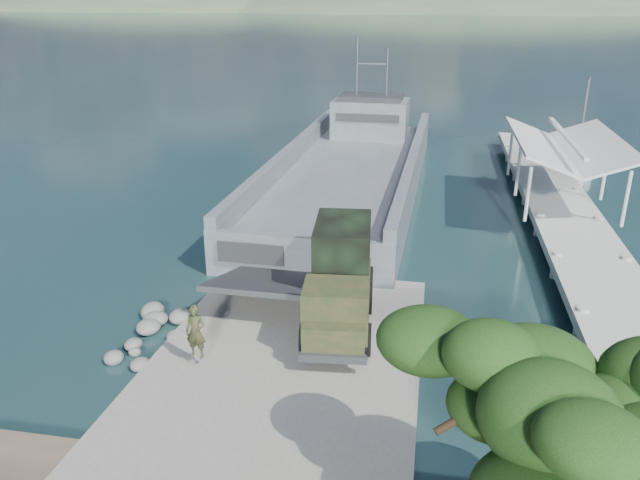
{
  "coord_description": "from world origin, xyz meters",
  "views": [
    {
      "loc": [
        4.89,
        -20.13,
        13.24
      ],
      "look_at": [
        0.13,
        6.0,
        2.79
      ],
      "focal_mm": 35.0,
      "sensor_mm": 36.0,
      "label": 1
    }
  ],
  "objects_px": {
    "landing_craft": "(350,180)",
    "overhang_tree": "(557,412)",
    "military_truck": "(341,277)",
    "sailboat_near": "(574,172)",
    "sailboat_far": "(577,165)",
    "pier": "(562,197)",
    "soldier": "(197,341)"
  },
  "relations": [
    {
      "from": "pier",
      "to": "military_truck",
      "type": "bearing_deg",
      "value": -126.22
    },
    {
      "from": "soldier",
      "to": "sailboat_near",
      "type": "bearing_deg",
      "value": 61.57
    },
    {
      "from": "sailboat_far",
      "to": "overhang_tree",
      "type": "bearing_deg",
      "value": -94.71
    },
    {
      "from": "soldier",
      "to": "sailboat_far",
      "type": "bearing_deg",
      "value": 62.57
    },
    {
      "from": "landing_craft",
      "to": "sailboat_near",
      "type": "relative_size",
      "value": 4.91
    },
    {
      "from": "pier",
      "to": "overhang_tree",
      "type": "xyz_separation_m",
      "value": [
        -5.17,
        -27.42,
        3.55
      ]
    },
    {
      "from": "pier",
      "to": "sailboat_near",
      "type": "height_order",
      "value": "sailboat_near"
    },
    {
      "from": "soldier",
      "to": "military_truck",
      "type": "bearing_deg",
      "value": 48.31
    },
    {
      "from": "pier",
      "to": "sailboat_far",
      "type": "distance_m",
      "value": 13.71
    },
    {
      "from": "sailboat_far",
      "to": "military_truck",
      "type": "bearing_deg",
      "value": -110.11
    },
    {
      "from": "pier",
      "to": "landing_craft",
      "type": "xyz_separation_m",
      "value": [
        -13.75,
        3.87,
        -0.7
      ]
    },
    {
      "from": "pier",
      "to": "landing_craft",
      "type": "height_order",
      "value": "landing_craft"
    },
    {
      "from": "pier",
      "to": "overhang_tree",
      "type": "bearing_deg",
      "value": -100.67
    },
    {
      "from": "landing_craft",
      "to": "overhang_tree",
      "type": "height_order",
      "value": "landing_craft"
    },
    {
      "from": "soldier",
      "to": "sailboat_far",
      "type": "relative_size",
      "value": 0.27
    },
    {
      "from": "military_truck",
      "to": "sailboat_far",
      "type": "relative_size",
      "value": 1.09
    },
    {
      "from": "soldier",
      "to": "overhang_tree",
      "type": "xyz_separation_m",
      "value": [
        10.89,
        -7.11,
        3.61
      ]
    },
    {
      "from": "military_truck",
      "to": "overhang_tree",
      "type": "bearing_deg",
      "value": -66.93
    },
    {
      "from": "overhang_tree",
      "to": "sailboat_near",
      "type": "bearing_deg",
      "value": 78.04
    },
    {
      "from": "military_truck",
      "to": "sailboat_near",
      "type": "distance_m",
      "value": 30.29
    },
    {
      "from": "sailboat_near",
      "to": "overhang_tree",
      "type": "distance_m",
      "value": 39.45
    },
    {
      "from": "pier",
      "to": "sailboat_near",
      "type": "xyz_separation_m",
      "value": [
        2.95,
        10.89,
        -1.19
      ]
    },
    {
      "from": "sailboat_far",
      "to": "landing_craft",
      "type": "bearing_deg",
      "value": -144.3
    },
    {
      "from": "sailboat_near",
      "to": "sailboat_far",
      "type": "height_order",
      "value": "sailboat_near"
    },
    {
      "from": "military_truck",
      "to": "soldier",
      "type": "distance_m",
      "value": 6.58
    },
    {
      "from": "pier",
      "to": "soldier",
      "type": "height_order",
      "value": "pier"
    },
    {
      "from": "pier",
      "to": "landing_craft",
      "type": "relative_size",
      "value": 1.17
    },
    {
      "from": "landing_craft",
      "to": "sailboat_far",
      "type": "bearing_deg",
      "value": 29.86
    },
    {
      "from": "military_truck",
      "to": "sailboat_near",
      "type": "bearing_deg",
      "value": 56.35
    },
    {
      "from": "military_truck",
      "to": "overhang_tree",
      "type": "xyz_separation_m",
      "value": [
        6.31,
        -11.75,
        2.77
      ]
    },
    {
      "from": "pier",
      "to": "soldier",
      "type": "distance_m",
      "value": 25.89
    },
    {
      "from": "overhang_tree",
      "to": "military_truck",
      "type": "bearing_deg",
      "value": 118.22
    }
  ]
}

